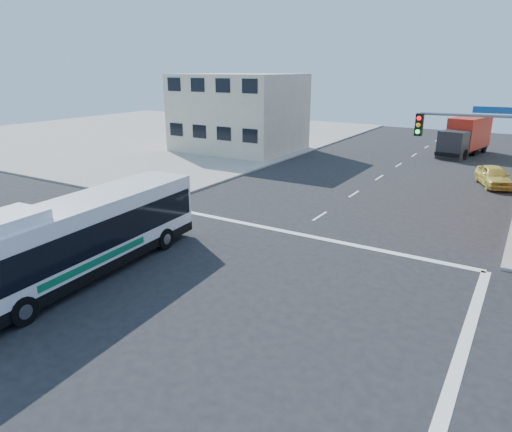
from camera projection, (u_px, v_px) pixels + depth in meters
The scene contains 7 objects.
ground at pixel (178, 308), 17.06m from camera, with size 120.00×120.00×0.00m, color black.
sidewalk_nw at pixel (150, 133), 62.79m from camera, with size 50.00×50.00×0.15m, color gray.
building_west at pixel (239, 113), 48.60m from camera, with size 12.06×10.06×8.00m.
signal_mast_ne at pixel (496, 155), 19.65m from camera, with size 7.91×1.13×8.07m.
transit_bus at pixel (81, 236), 19.23m from camera, with size 3.59×12.51×3.66m.
box_truck at pixel (465, 137), 46.70m from camera, with size 4.12×8.72×3.78m.
parked_car at pixel (494, 176), 34.46m from camera, with size 1.83×4.56×1.55m, color #DAC54D.
Camera 1 is at (10.38, -11.43, 8.53)m, focal length 32.00 mm.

